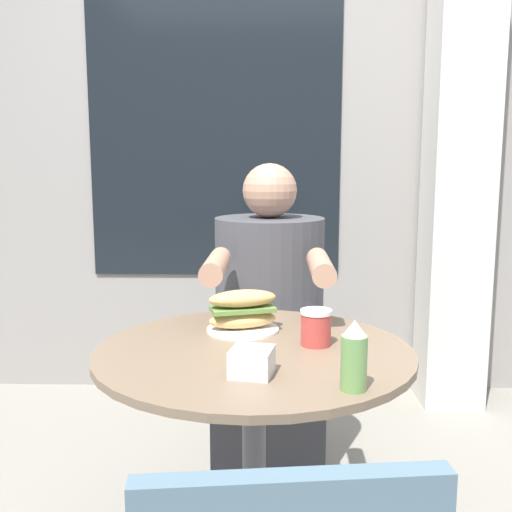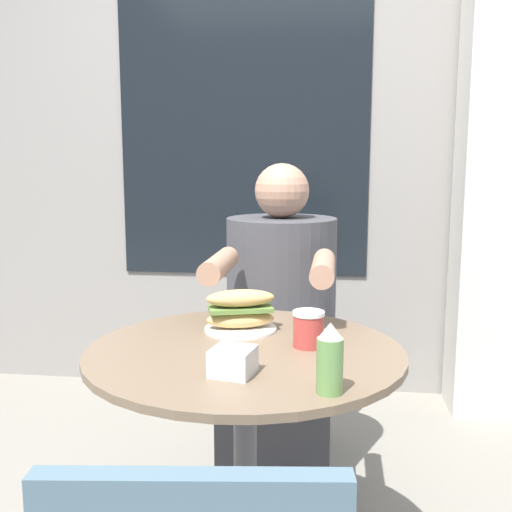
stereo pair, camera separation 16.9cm
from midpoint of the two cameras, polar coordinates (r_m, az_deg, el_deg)
The scene contains 9 objects.
storefront_wall at distance 3.12m, azimuth -1.04°, elevation 12.70°, with size 8.00×0.09×2.80m.
lattice_pillar at distance 3.02m, azimuth 17.25°, elevation 8.61°, with size 0.29×0.29×2.40m.
cafe_table at distance 1.59m, azimuth -3.35°, elevation -15.42°, with size 0.80×0.80×0.73m.
diner_chair at distance 2.49m, azimuth -0.66°, elevation -6.80°, with size 0.38×0.38×0.87m.
seated_diner at distance 2.16m, azimuth -1.02°, elevation -9.59°, with size 0.39×0.70×1.19m.
sandwich_on_plate at distance 1.66m, azimuth -4.20°, elevation -5.43°, with size 0.20×0.20×0.12m.
drink_cup at distance 1.53m, azimuth 2.58°, elevation -6.84°, with size 0.08×0.08×0.09m.
napkin_box at distance 1.33m, azimuth -3.93°, elevation -10.09°, with size 0.11×0.11×0.06m.
condiment_bottle at distance 1.24m, azimuth 5.43°, elevation -9.57°, with size 0.05×0.05×0.15m.
Camera 1 is at (0.04, -1.44, 1.20)m, focal length 42.00 mm.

